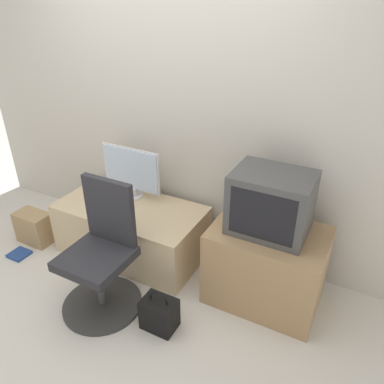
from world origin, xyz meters
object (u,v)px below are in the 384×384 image
at_px(main_monitor, 131,173).
at_px(handbag, 159,314).
at_px(mouse, 130,217).
at_px(keyboard, 108,210).
at_px(cardboard_box_lower, 34,227).
at_px(book, 19,254).
at_px(office_chair, 102,260).
at_px(crt_tv, 271,203).

xyz_separation_m(main_monitor, handbag, (0.76, -0.80, -0.59)).
height_order(main_monitor, mouse, main_monitor).
xyz_separation_m(mouse, handbag, (0.56, -0.48, -0.37)).
height_order(keyboard, handbag, keyboard).
bearing_deg(cardboard_box_lower, book, -82.07).
bearing_deg(mouse, office_chair, -81.20).
bearing_deg(mouse, crt_tv, 8.72).
bearing_deg(crt_tv, keyboard, -173.52).
distance_m(mouse, office_chair, 0.47).
bearing_deg(main_monitor, handbag, -46.24).
height_order(main_monitor, book, main_monitor).
relative_size(main_monitor, keyboard, 1.60).
relative_size(keyboard, crt_tv, 0.67).
bearing_deg(book, office_chair, -3.75).
distance_m(main_monitor, crt_tv, 1.31).
bearing_deg(handbag, keyboard, 148.33).
distance_m(main_monitor, cardboard_box_lower, 1.11).
height_order(crt_tv, book, crt_tv).
bearing_deg(main_monitor, mouse, -57.93).
bearing_deg(mouse, keyboard, 176.04).
height_order(office_chair, handbag, office_chair).
xyz_separation_m(main_monitor, mouse, (0.20, -0.32, -0.22)).
height_order(mouse, book, mouse).
bearing_deg(office_chair, book, 176.25).
height_order(mouse, office_chair, office_chair).
height_order(main_monitor, cardboard_box_lower, main_monitor).
height_order(cardboard_box_lower, handbag, handbag).
relative_size(handbag, book, 1.94).
distance_m(office_chair, book, 1.14).
xyz_separation_m(crt_tv, handbag, (-0.53, -0.65, -0.71)).
xyz_separation_m(crt_tv, office_chair, (-1.03, -0.62, -0.44)).
relative_size(main_monitor, crt_tv, 1.07).
xyz_separation_m(main_monitor, cardboard_box_lower, (-0.83, -0.47, -0.56)).
relative_size(main_monitor, handbag, 1.77).
height_order(keyboard, office_chair, office_chair).
distance_m(mouse, handbag, 0.82).
height_order(keyboard, book, keyboard).
bearing_deg(book, crt_tv, 14.79).
distance_m(office_chair, handbag, 0.56).
relative_size(mouse, crt_tv, 0.12).
relative_size(office_chair, handbag, 3.03).
relative_size(main_monitor, mouse, 9.02).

